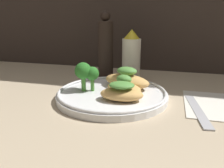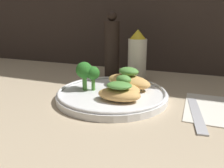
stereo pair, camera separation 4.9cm
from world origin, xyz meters
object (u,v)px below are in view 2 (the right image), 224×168
(broccoli_bunch, at_px, (87,72))
(pepper_grinder, at_px, (112,48))
(plate, at_px, (112,94))
(sauce_bottle, at_px, (137,57))

(broccoli_bunch, xyz_separation_m, pepper_grinder, (-0.00, 0.17, 0.03))
(plate, relative_size, sauce_bottle, 1.71)
(plate, bearing_deg, pepper_grinder, 111.28)
(sauce_bottle, bearing_deg, pepper_grinder, 180.00)
(pepper_grinder, bearing_deg, sauce_bottle, 0.00)
(plate, xyz_separation_m, broccoli_bunch, (-0.06, -0.00, 0.05))
(plate, relative_size, pepper_grinder, 1.28)
(sauce_bottle, xyz_separation_m, pepper_grinder, (-0.08, 0.00, 0.02))
(broccoli_bunch, distance_m, sauce_bottle, 0.19)
(plate, distance_m, sauce_bottle, 0.18)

